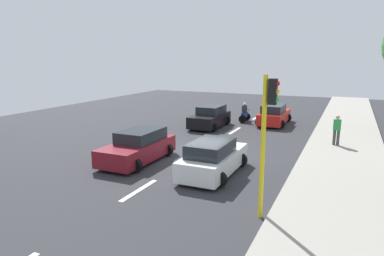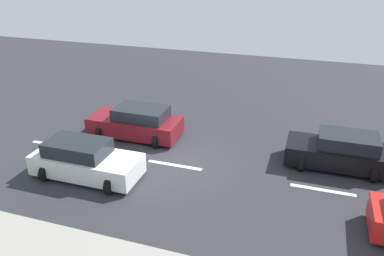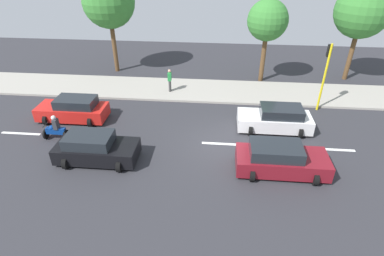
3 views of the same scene
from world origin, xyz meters
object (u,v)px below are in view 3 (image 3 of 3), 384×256
(car_white, at_px, (276,119))
(street_tree_north, at_px, (268,21))
(car_black, at_px, (95,148))
(street_tree_center, at_px, (109,2))
(car_maroon, at_px, (280,159))
(street_tree_south, at_px, (363,11))
(pedestrian_near_signal, at_px, (170,80))
(traffic_light_corner, at_px, (326,68))
(car_red, at_px, (73,110))
(motorcycle, at_px, (55,129))

(car_white, height_order, street_tree_north, street_tree_north)
(car_black, height_order, street_tree_center, street_tree_center)
(car_maroon, relative_size, street_tree_south, 0.60)
(pedestrian_near_signal, relative_size, traffic_light_corner, 0.38)
(car_black, distance_m, street_tree_center, 13.93)
(car_black, relative_size, pedestrian_near_signal, 2.46)
(pedestrian_near_signal, xyz_separation_m, street_tree_north, (3.05, -7.01, 3.67))
(street_tree_south, bearing_deg, traffic_light_corner, 147.39)
(car_red, bearing_deg, street_tree_center, -0.73)
(car_black, relative_size, motorcycle, 2.72)
(street_tree_center, bearing_deg, pedestrian_near_signal, -127.77)
(street_tree_north, bearing_deg, street_tree_center, 85.00)
(car_black, bearing_deg, street_tree_center, 12.43)
(pedestrian_near_signal, xyz_separation_m, traffic_light_corner, (-1.67, -10.34, 1.87))
(car_red, distance_m, car_white, 12.54)
(street_tree_south, bearing_deg, pedestrian_near_signal, 106.05)
(street_tree_south, height_order, street_tree_center, street_tree_center)
(car_white, bearing_deg, street_tree_center, 54.83)
(street_tree_center, bearing_deg, street_tree_south, -90.32)
(car_red, bearing_deg, car_maroon, -108.39)
(car_white, distance_m, motorcycle, 12.83)
(car_maroon, bearing_deg, street_tree_south, -29.67)
(car_black, height_order, motorcycle, motorcycle)
(pedestrian_near_signal, bearing_deg, car_white, -123.10)
(car_maroon, xyz_separation_m, traffic_light_corner, (6.96, -3.57, 2.22))
(car_maroon, height_order, street_tree_south, street_tree_south)
(motorcycle, height_order, street_tree_south, street_tree_south)
(car_black, height_order, car_maroon, same)
(car_black, height_order, pedestrian_near_signal, pedestrian_near_signal)
(car_black, xyz_separation_m, street_tree_north, (11.62, -9.54, 4.02))
(car_red, relative_size, street_tree_south, 0.58)
(car_black, height_order, car_red, same)
(car_maroon, distance_m, motorcycle, 12.43)
(traffic_light_corner, relative_size, street_tree_south, 0.61)
(car_white, xyz_separation_m, street_tree_north, (7.68, 0.09, 4.02))
(car_black, xyz_separation_m, pedestrian_near_signal, (8.57, -2.53, 0.35))
(car_black, distance_m, motorcycle, 3.46)
(street_tree_center, bearing_deg, car_black, -167.57)
(street_tree_center, bearing_deg, car_white, -125.17)
(car_black, xyz_separation_m, car_maroon, (-0.06, -9.30, 0.00))
(car_maroon, relative_size, traffic_light_corner, 0.98)
(car_black, distance_m, street_tree_south, 21.28)
(car_white, bearing_deg, car_red, 89.75)
(car_white, xyz_separation_m, motorcycle, (-2.23, 12.63, -0.07))
(pedestrian_near_signal, height_order, street_tree_center, street_tree_center)
(motorcycle, distance_m, street_tree_center, 12.09)
(motorcycle, relative_size, street_tree_south, 0.21)
(pedestrian_near_signal, xyz_separation_m, street_tree_center, (4.13, 5.33, 4.63))
(traffic_light_corner, xyz_separation_m, street_tree_south, (5.69, -3.64, 2.44))
(pedestrian_near_signal, bearing_deg, street_tree_north, -66.48)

